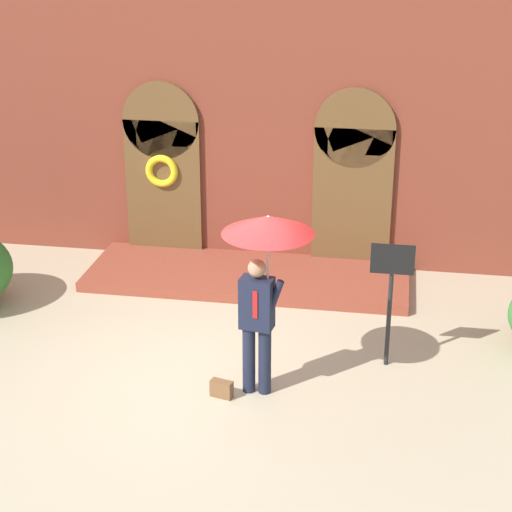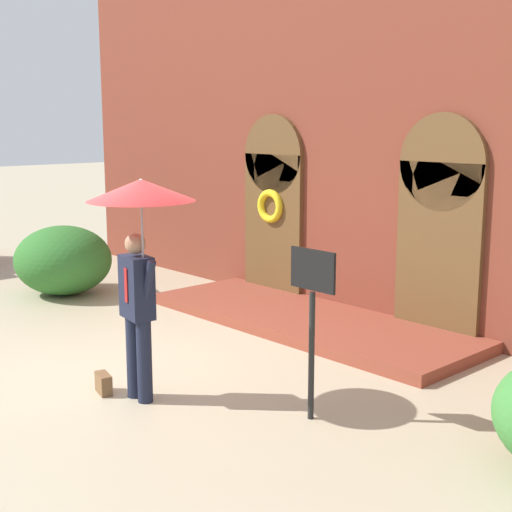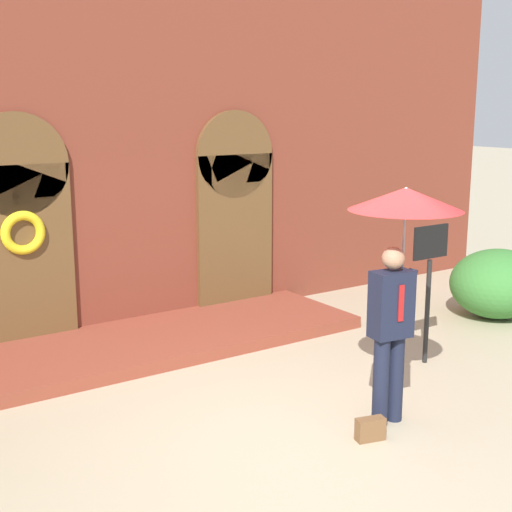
# 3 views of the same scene
# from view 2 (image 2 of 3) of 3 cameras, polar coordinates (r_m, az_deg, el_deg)

# --- Properties ---
(ground_plane) EXTENTS (80.00, 80.00, 0.00)m
(ground_plane) POSITION_cam_2_polar(r_m,az_deg,el_deg) (8.61, -10.22, -9.34)
(ground_plane) COLOR tan
(building_facade) EXTENTS (14.00, 2.30, 5.60)m
(building_facade) POSITION_cam_2_polar(r_m,az_deg,el_deg) (10.88, 8.28, 9.29)
(building_facade) COLOR brown
(building_facade) RESTS_ON ground
(person_with_umbrella) EXTENTS (1.10, 1.10, 2.36)m
(person_with_umbrella) POSITION_cam_2_polar(r_m,az_deg,el_deg) (7.31, -9.26, 2.62)
(person_with_umbrella) COLOR #191E33
(person_with_umbrella) RESTS_ON ground
(handbag) EXTENTS (0.30, 0.19, 0.22)m
(handbag) POSITION_cam_2_polar(r_m,az_deg,el_deg) (8.07, -12.10, -9.94)
(handbag) COLOR brown
(handbag) RESTS_ON ground
(sign_post) EXTENTS (0.56, 0.06, 1.72)m
(sign_post) POSITION_cam_2_polar(r_m,az_deg,el_deg) (6.95, 4.52, -4.00)
(sign_post) COLOR black
(sign_post) RESTS_ON ground
(shrub_left) EXTENTS (1.71, 1.62, 1.18)m
(shrub_left) POSITION_cam_2_polar(r_m,az_deg,el_deg) (12.65, -15.17, -0.32)
(shrub_left) COLOR #2D6B28
(shrub_left) RESTS_ON ground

